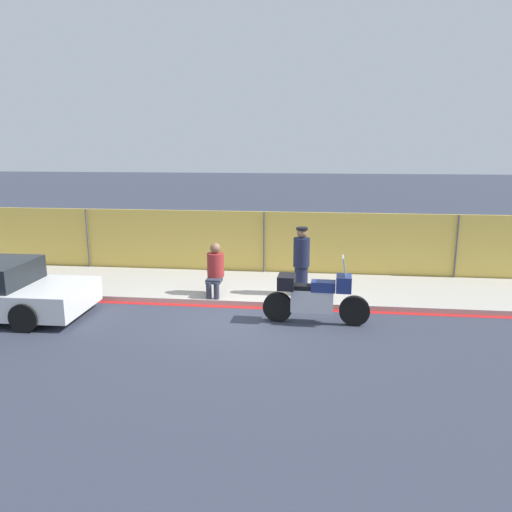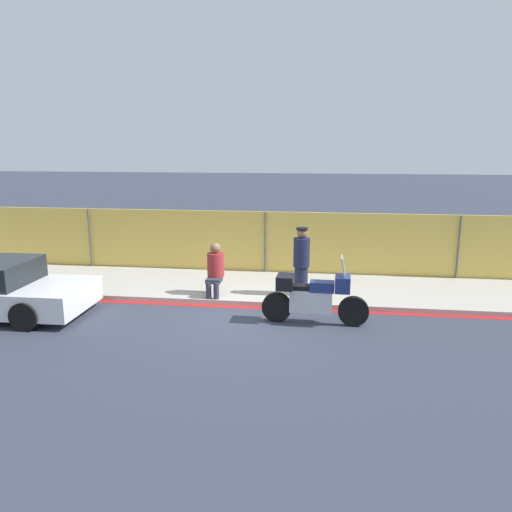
# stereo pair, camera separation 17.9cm
# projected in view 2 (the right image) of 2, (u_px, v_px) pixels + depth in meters

# --- Properties ---
(ground_plane) EXTENTS (120.00, 120.00, 0.00)m
(ground_plane) POSITION_uv_depth(u_px,v_px,m) (245.00, 320.00, 11.14)
(ground_plane) COLOR #333847
(sidewalk) EXTENTS (40.55, 2.95, 0.12)m
(sidewalk) POSITION_uv_depth(u_px,v_px,m) (259.00, 287.00, 13.47)
(sidewalk) COLOR #ADA89E
(sidewalk) RESTS_ON ground_plane
(curb_paint_stripe) EXTENTS (40.55, 0.18, 0.01)m
(curb_paint_stripe) POSITION_uv_depth(u_px,v_px,m) (250.00, 308.00, 11.96)
(curb_paint_stripe) COLOR red
(curb_paint_stripe) RESTS_ON ground_plane
(storefront_fence) EXTENTS (38.52, 0.17, 1.91)m
(storefront_fence) POSITION_uv_depth(u_px,v_px,m) (266.00, 244.00, 14.79)
(storefront_fence) COLOR gold
(storefront_fence) RESTS_ON ground_plane
(motorcycle) EXTENTS (2.32, 0.56, 1.52)m
(motorcycle) POSITION_uv_depth(u_px,v_px,m) (314.00, 296.00, 10.78)
(motorcycle) COLOR black
(motorcycle) RESTS_ON ground_plane
(officer_standing) EXTENTS (0.41, 0.41, 1.71)m
(officer_standing) POSITION_uv_depth(u_px,v_px,m) (301.00, 261.00, 12.41)
(officer_standing) COLOR #191E38
(officer_standing) RESTS_ON sidewalk
(person_seated_on_curb) EXTENTS (0.42, 0.70, 1.32)m
(person_seated_on_curb) POSITION_uv_depth(u_px,v_px,m) (215.00, 267.00, 12.45)
(person_seated_on_curb) COLOR #2D3342
(person_seated_on_curb) RESTS_ON sidewalk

